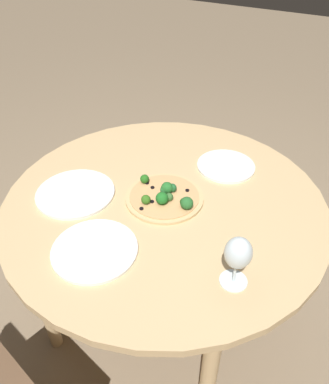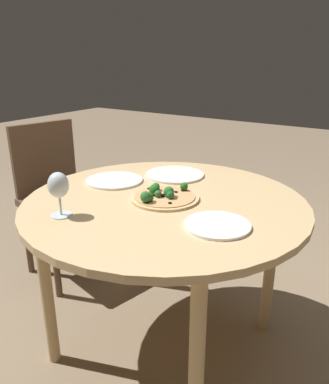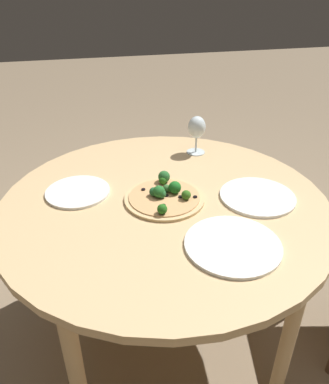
{
  "view_description": "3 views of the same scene",
  "coord_description": "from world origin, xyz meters",
  "px_view_note": "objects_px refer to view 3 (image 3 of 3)",
  "views": [
    {
      "loc": [
        0.87,
        0.49,
        1.53
      ],
      "look_at": [
        0.0,
        0.0,
        0.74
      ],
      "focal_mm": 35.0,
      "sensor_mm": 36.0,
      "label": 1
    },
    {
      "loc": [
        -0.76,
        1.15,
        1.24
      ],
      "look_at": [
        0.0,
        0.0,
        0.74
      ],
      "focal_mm": 35.0,
      "sensor_mm": 36.0,
      "label": 2
    },
    {
      "loc": [
        -0.25,
        -1.05,
        1.38
      ],
      "look_at": [
        0.0,
        0.0,
        0.74
      ],
      "focal_mm": 35.0,
      "sensor_mm": 36.0,
      "label": 3
    }
  ],
  "objects_px": {
    "pizza": "(165,195)",
    "wine_glass": "(197,128)",
    "plate_side": "(233,245)",
    "plate_far": "(257,196)",
    "plate_near": "(78,192)"
  },
  "relations": [
    {
      "from": "pizza",
      "to": "plate_side",
      "type": "bearing_deg",
      "value": -66.28
    },
    {
      "from": "plate_far",
      "to": "plate_side",
      "type": "distance_m",
      "value": 0.29
    },
    {
      "from": "wine_glass",
      "to": "plate_side",
      "type": "distance_m",
      "value": 0.64
    },
    {
      "from": "wine_glass",
      "to": "plate_far",
      "type": "distance_m",
      "value": 0.42
    },
    {
      "from": "plate_near",
      "to": "plate_side",
      "type": "xyz_separation_m",
      "value": [
        0.42,
        -0.4,
        0.0
      ]
    },
    {
      "from": "wine_glass",
      "to": "plate_near",
      "type": "bearing_deg",
      "value": -155.94
    },
    {
      "from": "pizza",
      "to": "plate_far",
      "type": "bearing_deg",
      "value": -12.11
    },
    {
      "from": "plate_near",
      "to": "plate_far",
      "type": "bearing_deg",
      "value": -16.24
    },
    {
      "from": "plate_near",
      "to": "pizza",
      "type": "bearing_deg",
      "value": -20.49
    },
    {
      "from": "pizza",
      "to": "wine_glass",
      "type": "relative_size",
      "value": 1.69
    },
    {
      "from": "pizza",
      "to": "plate_near",
      "type": "relative_size",
      "value": 1.22
    },
    {
      "from": "plate_far",
      "to": "plate_side",
      "type": "relative_size",
      "value": 0.93
    },
    {
      "from": "wine_glass",
      "to": "plate_near",
      "type": "distance_m",
      "value": 0.56
    },
    {
      "from": "pizza",
      "to": "plate_side",
      "type": "distance_m",
      "value": 0.32
    },
    {
      "from": "pizza",
      "to": "wine_glass",
      "type": "bearing_deg",
      "value": 57.21
    }
  ]
}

